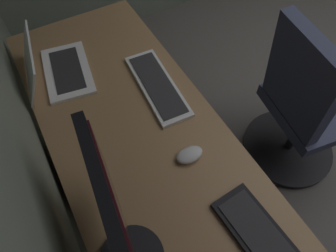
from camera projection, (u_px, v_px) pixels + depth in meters
name	position (u px, v px, depth m)	size (l,w,h in m)	color
desk	(157.00, 173.00, 1.14)	(1.95, 0.65, 0.73)	#936D47
drawer_pedestal	(137.00, 172.00, 1.48)	(0.40, 0.51, 0.69)	#936D47
monitor_primary	(123.00, 241.00, 0.71)	(0.56, 0.20, 0.41)	black
laptop_leftmost	(53.00, 68.00, 1.29)	(0.37, 0.32, 0.19)	white
keyboard_main	(157.00, 85.00, 1.28)	(0.43, 0.17, 0.02)	silver
keyboard_spare	(270.00, 249.00, 0.91)	(0.43, 0.17, 0.02)	black
mouse_main	(190.00, 155.00, 1.08)	(0.06, 0.10, 0.03)	silver
office_chair	(302.00, 112.00, 1.55)	(0.56, 0.58, 0.97)	#383D56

